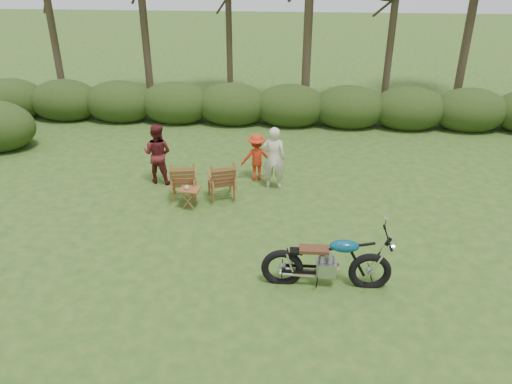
# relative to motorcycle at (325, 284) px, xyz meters

# --- Properties ---
(ground) EXTENTS (80.00, 80.00, 0.00)m
(ground) POSITION_rel_motorcycle_xyz_m (-0.84, 0.09, 0.00)
(ground) COLOR #274717
(ground) RESTS_ON ground
(tree_line) EXTENTS (22.52, 11.62, 8.14)m
(tree_line) POSITION_rel_motorcycle_xyz_m (-0.34, 9.82, 3.81)
(tree_line) COLOR #3B3020
(tree_line) RESTS_ON ground
(motorcycle) EXTENTS (2.24, 0.87, 1.28)m
(motorcycle) POSITION_rel_motorcycle_xyz_m (0.00, 0.00, 0.00)
(motorcycle) COLOR #0B6E8F
(motorcycle) RESTS_ON ground
(lawn_chair_right) EXTENTS (0.87, 0.87, 0.99)m
(lawn_chair_right) POSITION_rel_motorcycle_xyz_m (-2.41, 3.33, 0.00)
(lawn_chair_right) COLOR brown
(lawn_chair_right) RESTS_ON ground
(lawn_chair_left) EXTENTS (0.79, 0.79, 0.99)m
(lawn_chair_left) POSITION_rel_motorcycle_xyz_m (-3.32, 3.25, 0.00)
(lawn_chair_left) COLOR brown
(lawn_chair_left) RESTS_ON ground
(side_table) EXTENTS (0.53, 0.47, 0.50)m
(side_table) POSITION_rel_motorcycle_xyz_m (-3.08, 2.75, 0.25)
(side_table) COLOR brown
(side_table) RESTS_ON ground
(cup) EXTENTS (0.15, 0.15, 0.09)m
(cup) POSITION_rel_motorcycle_xyz_m (-3.13, 2.71, 0.54)
(cup) COLOR beige
(cup) RESTS_ON side_table
(adult_a) EXTENTS (0.62, 0.43, 1.63)m
(adult_a) POSITION_rel_motorcycle_xyz_m (-1.16, 4.02, 0.00)
(adult_a) COLOR beige
(adult_a) RESTS_ON ground
(adult_b) EXTENTS (0.86, 0.72, 1.59)m
(adult_b) POSITION_rel_motorcycle_xyz_m (-4.17, 4.12, 0.00)
(adult_b) COLOR #56181A
(adult_b) RESTS_ON ground
(child) EXTENTS (0.90, 0.63, 1.27)m
(child) POSITION_rel_motorcycle_xyz_m (-1.63, 4.47, 0.00)
(child) COLOR red
(child) RESTS_ON ground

